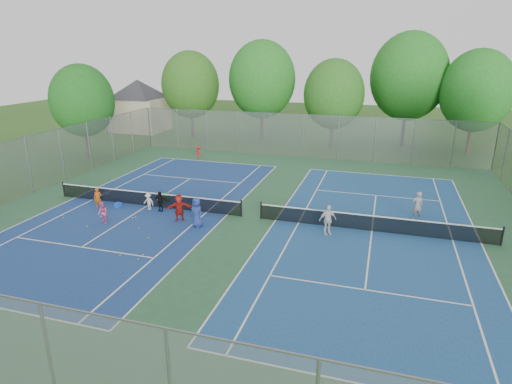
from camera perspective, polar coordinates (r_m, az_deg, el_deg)
ground at (r=25.58m, az=-0.65°, el=-3.44°), size 120.00×120.00×0.00m
court_pad at (r=25.58m, az=-0.65°, el=-3.43°), size 32.00×32.00×0.01m
court_left at (r=28.35m, az=-14.28°, el=-1.78°), size 10.97×23.77×0.01m
court_right at (r=24.55m, az=15.19°, el=-5.04°), size 10.97×23.77×0.01m
net_left at (r=28.21m, az=-14.35°, el=-0.94°), size 12.87×0.10×0.91m
net_right at (r=24.38m, az=15.28°, el=-4.09°), size 12.87×0.10×0.91m
fence_north at (r=40.02m, az=6.31°, el=7.42°), size 32.00×0.10×4.00m
fence_south at (r=12.31m, az=-25.48°, el=-21.12°), size 32.00×0.10×4.00m
fence_west at (r=33.26m, az=-28.01°, el=3.14°), size 0.10×32.00×4.00m
house at (r=55.28m, az=-15.42°, el=12.19°), size 11.03×11.03×7.30m
tree_nw at (r=49.55m, az=-8.72°, el=13.94°), size 6.40×6.40×9.58m
tree_nl at (r=47.61m, az=0.81°, el=14.76°), size 7.20×7.20×10.69m
tree_nc at (r=44.15m, az=10.33°, el=12.70°), size 6.00×6.00×8.85m
tree_nr at (r=46.75m, az=19.73°, el=14.29°), size 7.60×7.60×11.42m
tree_ne at (r=45.47m, az=27.37°, el=11.89°), size 6.60×6.60×9.77m
tree_side_w at (r=42.07m, az=-22.16°, el=11.21°), size 5.60×5.60×8.47m
ball_crate at (r=28.54m, az=-17.90°, el=-1.69°), size 0.40×0.40×0.31m
ball_hopper at (r=28.78m, az=-11.84°, el=-0.71°), size 0.32×0.32×0.58m
student_a at (r=28.66m, az=-20.33°, el=-0.78°), size 0.57×0.48×1.33m
student_b at (r=26.08m, az=-19.77°, el=-2.64°), size 0.77×0.71×1.27m
student_c at (r=27.45m, az=-14.13°, el=-1.26°), size 0.75×0.49×1.09m
student_d at (r=27.03m, az=-12.67°, el=-1.24°), size 0.77×0.35×1.28m
student_e at (r=24.25m, az=-7.91°, el=-2.71°), size 0.98×0.83×1.71m
student_f at (r=25.25m, az=-10.20°, el=-2.08°), size 1.55×1.13×1.62m
child_far_baseline at (r=39.98m, az=-7.65°, el=5.27°), size 0.82×0.59×1.15m
instructor at (r=26.76m, az=20.73°, el=-1.71°), size 0.70×0.54×1.72m
teen_court_b at (r=23.34m, az=9.53°, el=-3.67°), size 1.05×0.88×1.68m
tennis_ball_0 at (r=26.44m, az=-16.11°, el=-3.37°), size 0.07×0.07×0.07m
tennis_ball_1 at (r=27.87m, az=-24.29°, el=-3.20°), size 0.07×0.07×0.07m
tennis_ball_2 at (r=21.93m, az=-17.67°, el=-8.12°), size 0.07×0.07×0.07m
tennis_ball_3 at (r=28.34m, az=-24.41°, el=-2.87°), size 0.07×0.07×0.07m
tennis_ball_4 at (r=21.69m, az=-14.80°, el=-8.15°), size 0.07×0.07×0.07m
tennis_ball_5 at (r=26.51m, az=-15.73°, el=-3.28°), size 0.07×0.07×0.07m
tennis_ball_6 at (r=24.76m, az=-15.33°, el=-4.81°), size 0.07×0.07×0.07m
tennis_ball_7 at (r=21.33m, az=-15.43°, el=-8.69°), size 0.07×0.07×0.07m
tennis_ball_8 at (r=27.27m, az=-19.94°, el=-3.11°), size 0.07×0.07×0.07m
tennis_ball_9 at (r=23.50m, az=-14.13°, el=-5.97°), size 0.07×0.07×0.07m
tennis_ball_10 at (r=26.08m, az=-21.60°, el=-4.28°), size 0.07×0.07×0.07m
tennis_ball_11 at (r=24.35m, az=-24.63°, el=-6.28°), size 0.07×0.07×0.07m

